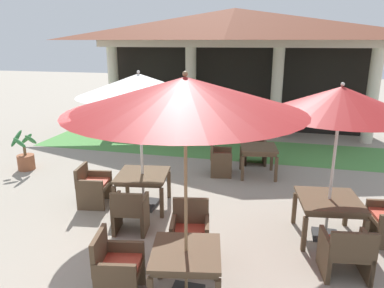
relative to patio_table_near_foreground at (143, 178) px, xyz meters
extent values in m
plane|color=#9E9384|center=(0.95, -2.00, -0.61)|extent=(60.00, 60.00, 0.00)
cylinder|color=beige|center=(-3.51, 6.16, 0.89)|extent=(0.38, 0.38, 3.01)
cylinder|color=beige|center=(-0.54, 6.16, 0.89)|extent=(0.38, 0.38, 3.01)
cylinder|color=beige|center=(2.43, 6.16, 0.89)|extent=(0.38, 0.38, 3.01)
cylinder|color=beige|center=(5.41, 6.16, 0.89)|extent=(0.38, 0.38, 3.01)
cube|color=beige|center=(0.95, 6.16, 2.52)|extent=(9.72, 0.70, 0.24)
pyramid|color=brown|center=(0.95, 6.16, 3.14)|extent=(10.12, 3.19, 1.00)
cube|color=black|center=(0.95, 7.06, 0.89)|extent=(9.52, 0.16, 3.01)
cube|color=#519347|center=(0.95, 4.37, -0.61)|extent=(11.92, 2.31, 0.01)
cube|color=brown|center=(0.00, 0.00, 0.07)|extent=(1.11, 1.11, 0.05)
cube|color=brown|center=(0.00, 0.00, 0.01)|extent=(1.02, 1.02, 0.06)
cube|color=brown|center=(-0.38, -0.52, -0.31)|extent=(0.08, 0.08, 0.59)
cube|color=brown|center=(0.52, -0.38, -0.31)|extent=(0.08, 0.08, 0.59)
cube|color=brown|center=(-0.52, 0.38, -0.31)|extent=(0.08, 0.08, 0.59)
cube|color=brown|center=(0.38, 0.52, -0.31)|extent=(0.08, 0.08, 0.59)
cube|color=#2D2D2D|center=(0.00, 0.00, -0.57)|extent=(0.53, 0.53, 0.08)
cylinder|color=beige|center=(0.00, 0.00, 0.59)|extent=(0.05, 0.05, 2.41)
cone|color=white|center=(0.00, 0.00, 1.84)|extent=(2.31, 2.31, 0.41)
sphere|color=beige|center=(0.00, 0.00, 2.07)|extent=(0.06, 0.06, 0.06)
cube|color=brown|center=(0.15, -0.99, -0.20)|extent=(0.62, 0.56, 0.07)
cube|color=#C64C38|center=(0.15, -0.99, -0.14)|extent=(0.57, 0.52, 0.05)
cube|color=brown|center=(0.18, -1.21, 0.02)|extent=(0.55, 0.14, 0.37)
cube|color=brown|center=(-0.10, -1.03, -0.28)|extent=(0.13, 0.49, 0.66)
cube|color=brown|center=(0.40, -0.95, -0.28)|extent=(0.13, 0.49, 0.66)
cube|color=brown|center=(-0.12, -0.81, -0.42)|extent=(0.06, 0.06, 0.38)
cube|color=brown|center=(0.36, -0.74, -0.42)|extent=(0.06, 0.06, 0.38)
cube|color=brown|center=(-0.06, -1.24, -0.42)|extent=(0.06, 0.06, 0.38)
cube|color=brown|center=(0.43, -1.16, -0.42)|extent=(0.06, 0.06, 0.38)
cube|color=brown|center=(-0.99, -0.15, -0.20)|extent=(0.63, 0.67, 0.07)
cube|color=#C64C38|center=(-0.99, -0.15, -0.14)|extent=(0.58, 0.62, 0.05)
cube|color=brown|center=(-1.24, -0.19, 0.02)|extent=(0.15, 0.59, 0.37)
cube|color=brown|center=(-1.03, 0.12, -0.30)|extent=(0.55, 0.14, 0.63)
cube|color=brown|center=(-0.95, -0.42, -0.30)|extent=(0.55, 0.14, 0.63)
cube|color=brown|center=(-0.78, 0.15, -0.42)|extent=(0.06, 0.06, 0.38)
cube|color=brown|center=(-0.70, -0.38, -0.42)|extent=(0.06, 0.06, 0.38)
cube|color=brown|center=(-1.27, 0.08, -0.42)|extent=(0.06, 0.06, 0.38)
cube|color=brown|center=(-1.19, -0.45, -0.42)|extent=(0.06, 0.06, 0.38)
cube|color=brown|center=(3.45, -0.39, 0.09)|extent=(1.11, 1.11, 0.05)
cube|color=brown|center=(3.45, -0.39, 0.02)|extent=(1.02, 1.02, 0.08)
cube|color=brown|center=(3.05, -0.91, -0.31)|extent=(0.08, 0.08, 0.59)
cube|color=brown|center=(3.96, -0.78, -0.31)|extent=(0.08, 0.08, 0.59)
cube|color=brown|center=(2.93, 0.00, -0.31)|extent=(0.08, 0.08, 0.59)
cube|color=brown|center=(3.84, 0.12, -0.31)|extent=(0.08, 0.08, 0.59)
cube|color=#2D2D2D|center=(3.45, -0.39, -0.58)|extent=(0.42, 0.42, 0.06)
cylinder|color=beige|center=(3.45, -0.39, 0.54)|extent=(0.05, 0.05, 2.31)
cone|color=maroon|center=(3.45, -0.39, 1.74)|extent=(2.27, 2.27, 0.43)
sphere|color=beige|center=(3.45, -0.39, 1.99)|extent=(0.06, 0.06, 0.06)
cube|color=brown|center=(3.58, -1.38, -0.22)|extent=(0.68, 0.64, 0.07)
cube|color=#C64C38|center=(3.58, -1.38, -0.16)|extent=(0.63, 0.59, 0.05)
cube|color=brown|center=(3.62, -1.65, 0.01)|extent=(0.61, 0.14, 0.39)
cube|color=brown|center=(3.30, -1.42, -0.30)|extent=(0.14, 0.57, 0.62)
cube|color=brown|center=(3.86, -1.35, -0.30)|extent=(0.14, 0.57, 0.62)
cube|color=brown|center=(3.27, -1.17, -0.43)|extent=(0.06, 0.06, 0.36)
cube|color=brown|center=(3.82, -1.09, -0.43)|extent=(0.06, 0.06, 0.36)
cube|color=brown|center=(3.34, -1.68, -0.43)|extent=(0.06, 0.06, 0.36)
cube|color=brown|center=(3.89, -1.60, -0.43)|extent=(0.06, 0.06, 0.36)
cube|color=brown|center=(4.40, 0.03, -0.31)|extent=(0.58, 0.14, 0.61)
cube|color=brown|center=(4.22, -0.57, -0.43)|extent=(0.06, 0.06, 0.36)
cube|color=brown|center=(4.14, -0.01, -0.43)|extent=(0.06, 0.06, 0.36)
cube|color=brown|center=(2.12, 2.29, 0.11)|extent=(0.98, 0.98, 0.05)
cube|color=brown|center=(2.12, 2.29, 0.04)|extent=(0.90, 0.90, 0.09)
cube|color=brown|center=(1.80, 1.84, -0.31)|extent=(0.08, 0.08, 0.61)
cube|color=brown|center=(2.57, 1.96, -0.31)|extent=(0.08, 0.08, 0.61)
cube|color=brown|center=(1.68, 2.62, -0.31)|extent=(0.08, 0.08, 0.61)
cube|color=brown|center=(2.45, 2.74, -0.31)|extent=(0.08, 0.08, 0.61)
cube|color=brown|center=(1.98, 3.18, -0.19)|extent=(0.65, 0.62, 0.07)
cube|color=#C64C38|center=(1.98, 3.18, -0.13)|extent=(0.60, 0.57, 0.05)
cube|color=brown|center=(1.95, 3.42, 0.04)|extent=(0.58, 0.15, 0.40)
cube|color=brown|center=(2.25, 3.22, -0.28)|extent=(0.14, 0.54, 0.65)
cube|color=brown|center=(1.72, 3.14, -0.28)|extent=(0.14, 0.54, 0.65)
cube|color=brown|center=(2.28, 2.98, -0.42)|extent=(0.06, 0.06, 0.38)
cube|color=brown|center=(1.77, 2.90, -0.42)|extent=(0.06, 0.06, 0.38)
cube|color=brown|center=(2.20, 3.46, -0.42)|extent=(0.06, 0.06, 0.38)
cube|color=brown|center=(1.69, 3.38, -0.42)|extent=(0.06, 0.06, 0.38)
cube|color=brown|center=(1.24, 2.15, -0.21)|extent=(0.60, 0.67, 0.07)
cube|color=#C64C38|center=(1.24, 2.15, -0.15)|extent=(0.55, 0.62, 0.05)
cube|color=brown|center=(1.00, 2.11, 0.06)|extent=(0.15, 0.60, 0.47)
cube|color=brown|center=(1.19, 2.43, -0.29)|extent=(0.51, 0.14, 0.63)
cube|color=brown|center=(1.28, 1.87, -0.29)|extent=(0.51, 0.14, 0.63)
cube|color=brown|center=(1.42, 2.45, -0.43)|extent=(0.06, 0.06, 0.37)
cube|color=brown|center=(1.50, 1.92, -0.43)|extent=(0.06, 0.06, 0.37)
cube|color=brown|center=(0.97, 2.38, -0.43)|extent=(0.06, 0.06, 0.37)
cube|color=brown|center=(1.05, 1.85, -0.43)|extent=(0.06, 0.06, 0.37)
cube|color=brown|center=(1.52, -2.41, 0.07)|extent=(1.01, 1.01, 0.05)
cube|color=brown|center=(1.52, -2.41, 0.02)|extent=(0.93, 0.93, 0.07)
cube|color=brown|center=(1.06, -2.09, -0.31)|extent=(0.08, 0.08, 0.59)
cube|color=brown|center=(1.84, -1.94, -0.31)|extent=(0.08, 0.08, 0.59)
cylinder|color=olive|center=(1.52, -2.41, 0.70)|extent=(0.04, 0.04, 2.62)
cone|color=maroon|center=(1.52, -2.41, 2.05)|extent=(2.68, 2.68, 0.39)
sphere|color=olive|center=(1.52, -2.41, 2.28)|extent=(0.06, 0.06, 0.06)
cube|color=brown|center=(1.36, -1.57, -0.19)|extent=(0.64, 0.61, 0.07)
cube|color=#C64C38|center=(1.36, -1.57, -0.13)|extent=(0.59, 0.56, 0.05)
cube|color=brown|center=(1.32, -1.34, 0.07)|extent=(0.55, 0.16, 0.47)
cube|color=brown|center=(1.61, -1.52, -0.28)|extent=(0.16, 0.51, 0.66)
cube|color=brown|center=(1.11, -1.62, -0.28)|extent=(0.16, 0.51, 0.66)
cube|color=brown|center=(1.65, -1.75, -0.42)|extent=(0.07, 0.07, 0.38)
cube|color=brown|center=(1.16, -1.84, -0.42)|extent=(0.07, 0.07, 0.38)
cube|color=brown|center=(1.56, -1.30, -0.42)|extent=(0.07, 0.07, 0.38)
cube|color=brown|center=(1.07, -1.39, -0.42)|extent=(0.07, 0.07, 0.38)
cube|color=brown|center=(0.68, -2.57, -0.20)|extent=(0.64, 0.64, 0.07)
cube|color=#C64C38|center=(0.68, -2.57, -0.14)|extent=(0.58, 0.59, 0.05)
cube|color=brown|center=(0.44, -2.62, 0.07)|extent=(0.16, 0.55, 0.46)
cube|color=brown|center=(0.64, -2.32, -0.28)|extent=(0.54, 0.16, 0.66)
cube|color=brown|center=(0.73, -2.82, -0.28)|extent=(0.54, 0.16, 0.66)
cube|color=brown|center=(0.88, -2.28, -0.42)|extent=(0.07, 0.07, 0.38)
cube|color=brown|center=(0.40, -2.37, -0.42)|extent=(0.07, 0.07, 0.38)
cylinder|color=#995638|center=(-3.74, 1.29, -0.42)|extent=(0.42, 0.42, 0.39)
cylinder|color=brown|center=(-3.74, 1.29, -0.09)|extent=(0.07, 0.07, 0.27)
ellipsoid|color=#387F42|center=(-3.53, 1.31, 0.20)|extent=(0.14, 0.49, 0.40)
ellipsoid|color=#387F42|center=(-3.76, 1.44, 0.18)|extent=(0.38, 0.14, 0.34)
ellipsoid|color=#387F42|center=(-3.94, 1.30, 0.21)|extent=(0.12, 0.47, 0.41)
ellipsoid|color=#387F42|center=(-3.73, 1.14, 0.15)|extent=(0.37, 0.12, 0.30)
camera|label=1|loc=(2.52, -6.18, 2.62)|focal=33.38mm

